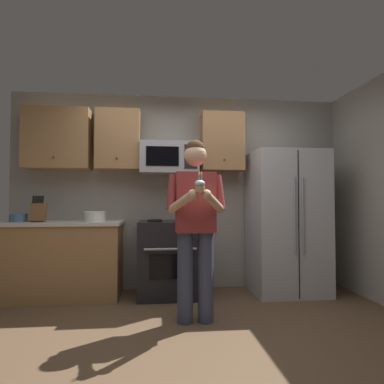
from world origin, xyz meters
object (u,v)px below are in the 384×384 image
Objects in this scene: oven_range at (169,258)px; microwave at (169,158)px; refrigerator at (287,222)px; bowl_large_white at (95,216)px; person at (196,218)px; knife_block at (38,212)px; bowl_small_colored at (18,218)px; cupcake at (200,186)px.

microwave reaches higher than oven_range.
refrigerator is 2.41m from bowl_large_white.
person is (1.12, -0.95, 0.01)m from bowl_large_white.
knife_block is (-1.56, -0.15, -0.68)m from microwave.
bowl_small_colored is at bearing -176.37° from microwave.
refrigerator reaches higher than bowl_large_white.
oven_range is at bearing 1.09° from knife_block.
refrigerator is 1.02× the size of person.
oven_range is 1.56m from refrigerator.
oven_range is 1.54m from cupcake.
cupcake is (-0.00, -0.33, 0.30)m from person.
refrigerator is at bearing 35.32° from person.
knife_block is at bearing 179.82° from refrigerator.
refrigerator reaches higher than bowl_small_colored.
bowl_large_white is (-0.91, -0.00, 0.52)m from oven_range.
microwave reaches higher than bowl_small_colored.
refrigerator is 5.63× the size of knife_block.
oven_range is at bearing -0.18° from bowl_small_colored.
refrigerator is at bearing -0.92° from bowl_large_white.
bowl_large_white is 1.50× the size of cupcake.
microwave is at bearing 89.98° from oven_range.
bowl_small_colored is (-0.24, 0.04, -0.07)m from knife_block.
microwave is 0.41× the size of refrigerator.
microwave is 1.72m from refrigerator.
microwave is 0.42× the size of person.
knife_block reaches higher than bowl_small_colored.
oven_range is at bearing -90.02° from microwave.
refrigerator is 1.83m from cupcake.
bowl_large_white is at bearing 139.86° from person.
oven_range is 1.05m from bowl_large_white.
cupcake is at bearing -80.40° from oven_range.
refrigerator is 1.58m from person.
microwave reaches higher than cupcake.
bowl_large_white is 0.89m from bowl_small_colored.
microwave is 2.84× the size of bowl_large_white.
knife_block is 1.55× the size of bowl_small_colored.
bowl_small_colored is at bearing 154.64° from person.
person is 0.44m from cupcake.
knife_block is 1.23× the size of bowl_large_white.
knife_block is 0.25m from bowl_small_colored.
bowl_large_white is at bearing 2.57° from knife_block.
bowl_small_colored is 2.23m from person.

